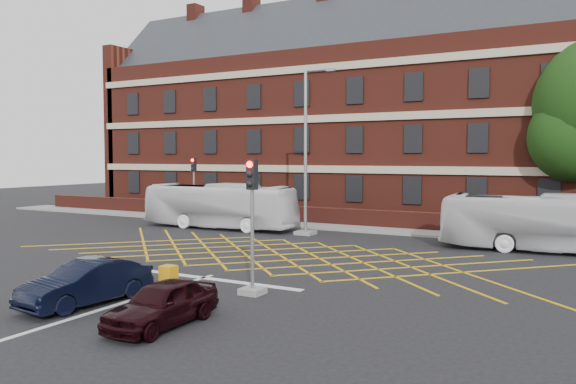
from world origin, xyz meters
The scene contains 16 objects.
ground centered at (0.00, 0.00, 0.00)m, with size 120.00×120.00×0.00m, color black.
victorian_building centered at (0.25, 22.00, 7.84)m, with size 51.00×12.17×20.40m.
boundary_wall centered at (0.00, 13.00, 0.55)m, with size 56.00×0.50×1.10m, color #521C15.
far_pavement centered at (0.00, 12.00, 0.06)m, with size 60.00×3.00×0.12m, color slate.
box_junction_hatching centered at (0.00, 2.00, 0.01)m, with size 11.50×0.12×0.02m, color #CC990C.
stop_line centered at (0.00, -3.50, 0.01)m, with size 8.00×0.30×0.02m, color silver.
centre_line centered at (0.00, -10.00, 0.01)m, with size 0.15×14.00×0.02m, color silver.
bus_left centered at (-7.73, 8.30, 1.37)m, with size 2.31×9.86×2.75m, color white.
bus_right centered at (10.52, 8.52, 1.33)m, with size 2.24×9.58×2.67m, color silver.
car_navy centered at (-0.83, -8.04, 0.65)m, with size 1.38×3.96×1.30m, color black.
car_maroon centered at (2.56, -8.60, 0.59)m, with size 1.39×3.46×1.18m, color black.
traffic_light_near centered at (2.81, -4.66, 1.76)m, with size 0.70×0.70×4.27m.
traffic_light_far centered at (-11.90, 11.17, 1.76)m, with size 0.70×0.70×4.27m.
street_lamp centered at (-1.81, 8.35, 3.16)m, with size 2.25×1.00×9.13m.
direction_signs centered at (-13.39, 11.19, 1.38)m, with size 1.10×0.16×2.20m.
utility_cabinet centered at (0.19, -5.60, 0.42)m, with size 0.47×0.44×0.83m, color orange.
Camera 1 is at (12.21, -19.53, 4.36)m, focal length 35.00 mm.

